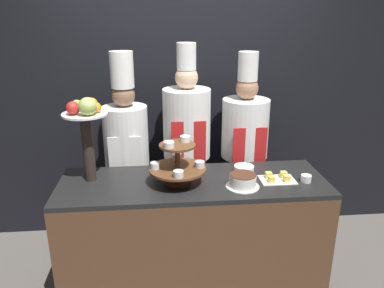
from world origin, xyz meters
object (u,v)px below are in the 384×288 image
(fruit_pedestal, at_px, (86,122))
(serving_bowl_far, at_px, (244,169))
(cake_round, at_px, (243,181))
(tiered_stand, at_px, (178,163))
(chef_center_left, at_px, (187,143))
(cup_white, at_px, (306,178))
(cake_square_tray, at_px, (278,178))
(chef_left, at_px, (127,151))
(chef_center_right, at_px, (244,147))

(fruit_pedestal, relative_size, serving_bowl_far, 3.88)
(cake_round, height_order, serving_bowl_far, serving_bowl_far)
(tiered_stand, xyz_separation_m, cake_round, (0.45, -0.10, -0.11))
(cake_round, relative_size, serving_bowl_far, 1.46)
(tiered_stand, bearing_deg, chef_center_left, 78.94)
(serving_bowl_far, bearing_deg, cup_white, -25.09)
(cake_square_tray, relative_size, chef_center_left, 0.14)
(tiered_stand, height_order, chef_left, chef_left)
(fruit_pedestal, height_order, chef_left, chef_left)
(chef_center_right, bearing_deg, chef_left, -180.00)
(serving_bowl_far, height_order, chef_center_right, chef_center_right)
(chef_left, bearing_deg, tiered_stand, -56.43)
(tiered_stand, xyz_separation_m, serving_bowl_far, (0.51, 0.13, -0.12))
(fruit_pedestal, distance_m, cake_square_tray, 1.43)
(serving_bowl_far, xyz_separation_m, chef_left, (-0.92, 0.47, 0.01))
(fruit_pedestal, xyz_separation_m, cake_round, (1.08, -0.22, -0.39))
(cup_white, xyz_separation_m, cake_square_tray, (-0.20, 0.04, -0.01))
(cake_square_tray, xyz_separation_m, chef_center_left, (-0.61, 0.62, 0.07))
(fruit_pedestal, xyz_separation_m, chef_left, (0.22, 0.49, -0.40))
(tiered_stand, xyz_separation_m, cup_white, (0.93, -0.06, -0.13))
(chef_center_left, bearing_deg, cup_white, -39.55)
(tiered_stand, bearing_deg, cup_white, -3.69)
(cake_square_tray, height_order, chef_center_right, chef_center_right)
(fruit_pedestal, xyz_separation_m, chef_center_right, (1.25, 0.49, -0.40))
(chef_center_left, distance_m, chef_center_right, 0.51)
(tiered_stand, height_order, cup_white, tiered_stand)
(cup_white, height_order, chef_center_left, chef_center_left)
(chef_center_left, bearing_deg, cake_square_tray, -45.64)
(chef_center_left, bearing_deg, fruit_pedestal, -146.44)
(serving_bowl_far, bearing_deg, chef_center_right, 76.90)
(tiered_stand, distance_m, serving_bowl_far, 0.54)
(fruit_pedestal, distance_m, cup_white, 1.62)
(tiered_stand, distance_m, chef_left, 0.74)
(cup_white, bearing_deg, cake_round, -175.02)
(serving_bowl_far, xyz_separation_m, chef_center_left, (-0.39, 0.47, 0.06))
(chef_left, relative_size, chef_center_right, 1.01)
(chef_left, relative_size, chef_center_left, 0.97)
(cake_square_tray, relative_size, chef_center_right, 0.14)
(chef_center_left, bearing_deg, tiered_stand, -101.06)
(tiered_stand, relative_size, cake_square_tray, 1.62)
(chef_center_left, relative_size, chef_center_right, 1.04)
(cup_white, bearing_deg, tiered_stand, 176.31)
(tiered_stand, distance_m, fruit_pedestal, 0.70)
(cake_round, xyz_separation_m, cup_white, (0.48, 0.04, -0.02))
(chef_left, bearing_deg, chef_center_right, 0.00)
(fruit_pedestal, bearing_deg, cake_round, -11.31)
(fruit_pedestal, xyz_separation_m, chef_center_left, (0.74, 0.49, -0.35))
(cup_white, distance_m, chef_left, 1.49)
(cake_round, distance_m, chef_center_left, 0.78)
(chef_left, bearing_deg, fruit_pedestal, -114.22)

